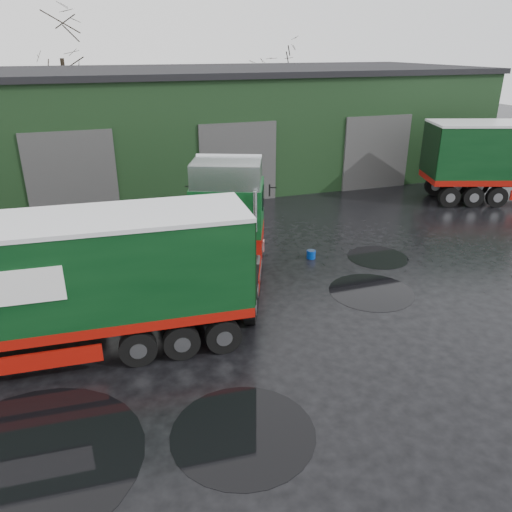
{
  "coord_description": "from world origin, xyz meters",
  "views": [
    {
      "loc": [
        -5.28,
        -10.05,
        7.53
      ],
      "look_at": [
        -0.83,
        2.93,
        1.7
      ],
      "focal_mm": 35.0,
      "sensor_mm": 36.0,
      "label": 1
    }
  ],
  "objects_px": {
    "tree_back_a": "(66,87)",
    "warehouse": "(209,123)",
    "trailer_left": "(9,295)",
    "wash_bucket": "(311,254)",
    "tree_back_b": "(274,95)",
    "hero_tractor": "(222,232)"
  },
  "relations": [
    {
      "from": "wash_bucket",
      "to": "tree_back_b",
      "type": "distance_m",
      "value": 25.59
    },
    {
      "from": "warehouse",
      "to": "hero_tractor",
      "type": "relative_size",
      "value": 5.05
    },
    {
      "from": "tree_back_a",
      "to": "tree_back_b",
      "type": "xyz_separation_m",
      "value": [
        16.0,
        0.0,
        -1.0
      ]
    },
    {
      "from": "warehouse",
      "to": "hero_tractor",
      "type": "xyz_separation_m",
      "value": [
        -3.44,
        -15.5,
        -1.16
      ]
    },
    {
      "from": "tree_back_a",
      "to": "warehouse",
      "type": "bearing_deg",
      "value": -51.34
    },
    {
      "from": "warehouse",
      "to": "tree_back_a",
      "type": "height_order",
      "value": "tree_back_a"
    },
    {
      "from": "hero_tractor",
      "to": "warehouse",
      "type": "bearing_deg",
      "value": 99.42
    },
    {
      "from": "trailer_left",
      "to": "tree_back_b",
      "type": "xyz_separation_m",
      "value": [
        17.5,
        27.82,
        1.88
      ]
    },
    {
      "from": "trailer_left",
      "to": "tree_back_a",
      "type": "height_order",
      "value": "tree_back_a"
    },
    {
      "from": "wash_bucket",
      "to": "tree_back_a",
      "type": "xyz_separation_m",
      "value": [
        -8.38,
        24.16,
        4.59
      ]
    },
    {
      "from": "trailer_left",
      "to": "tree_back_b",
      "type": "distance_m",
      "value": 32.92
    },
    {
      "from": "warehouse",
      "to": "hero_tractor",
      "type": "height_order",
      "value": "warehouse"
    },
    {
      "from": "warehouse",
      "to": "tree_back_b",
      "type": "xyz_separation_m",
      "value": [
        8.0,
        10.0,
        0.59
      ]
    },
    {
      "from": "wash_bucket",
      "to": "tree_back_a",
      "type": "relative_size",
      "value": 0.04
    },
    {
      "from": "warehouse",
      "to": "wash_bucket",
      "type": "xyz_separation_m",
      "value": [
        0.38,
        -14.16,
        -3.0
      ]
    },
    {
      "from": "hero_tractor",
      "to": "trailer_left",
      "type": "xyz_separation_m",
      "value": [
        -6.06,
        -2.32,
        -0.12
      ]
    },
    {
      "from": "tree_back_b",
      "to": "trailer_left",
      "type": "bearing_deg",
      "value": -122.17
    },
    {
      "from": "trailer_left",
      "to": "wash_bucket",
      "type": "height_order",
      "value": "trailer_left"
    },
    {
      "from": "trailer_left",
      "to": "wash_bucket",
      "type": "bearing_deg",
      "value": -66.06
    },
    {
      "from": "hero_tractor",
      "to": "trailer_left",
      "type": "distance_m",
      "value": 6.49
    },
    {
      "from": "tree_back_b",
      "to": "tree_back_a",
      "type": "bearing_deg",
      "value": 180.0
    },
    {
      "from": "wash_bucket",
      "to": "tree_back_b",
      "type": "relative_size",
      "value": 0.04
    }
  ]
}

